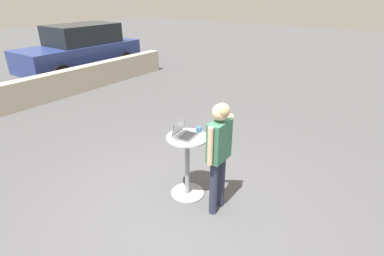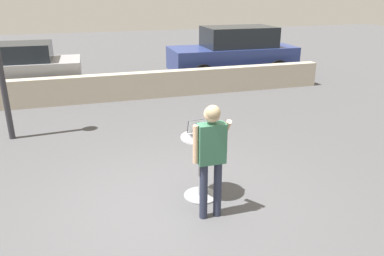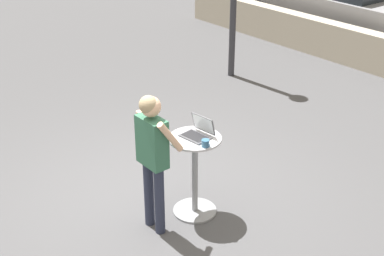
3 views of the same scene
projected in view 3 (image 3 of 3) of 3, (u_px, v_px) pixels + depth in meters
ground_plane at (154, 198)px, 6.56m from camera, size 50.00×50.00×0.00m
cafe_table at (195, 172)px, 6.07m from camera, size 0.59×0.59×0.98m
laptop at (198, 132)px, 5.88m from camera, size 0.34×0.31×0.23m
coffee_mug at (206, 143)px, 5.67m from camera, size 0.12×0.09×0.08m
standing_person at (152, 148)px, 5.58m from camera, size 0.50×0.36×1.62m
parked_car_near_street at (329, 1)px, 12.56m from camera, size 4.55×1.83×1.53m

